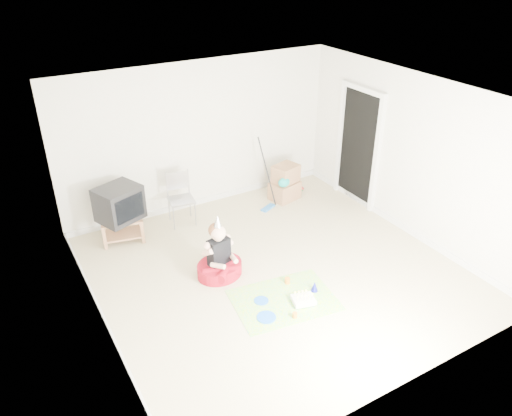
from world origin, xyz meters
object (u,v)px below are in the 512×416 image
tv_stand (122,227)px  cardboard_boxes (285,183)px  crt_tv (119,203)px  birthday_cake (303,300)px  folding_chair (181,200)px  seated_woman (219,262)px

tv_stand → cardboard_boxes: cardboard_boxes is taller
crt_tv → cardboard_boxes: size_ratio=0.98×
tv_stand → cardboard_boxes: bearing=-1.4°
crt_tv → birthday_cake: (1.61, -2.76, -0.64)m
tv_stand → crt_tv: size_ratio=1.12×
cardboard_boxes → birthday_cake: bearing=-118.4°
crt_tv → folding_chair: 1.07m
crt_tv → cardboard_boxes: crt_tv is taller
crt_tv → birthday_cake: 3.26m
seated_woman → birthday_cake: 1.34m
tv_stand → birthday_cake: size_ratio=2.08×
tv_stand → seated_woman: seated_woman is taller
folding_chair → birthday_cake: (0.56, -2.80, -0.40)m
crt_tv → birthday_cake: crt_tv is taller
crt_tv → seated_woman: seated_woman is taller
folding_chair → cardboard_boxes: folding_chair is taller
tv_stand → seated_woman: 1.86m
tv_stand → folding_chair: 1.07m
crt_tv → birthday_cake: size_ratio=1.85×
folding_chair → birthday_cake: bearing=-78.7°
crt_tv → birthday_cake: bearing=-81.2°
crt_tv → seated_woman: size_ratio=0.65×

